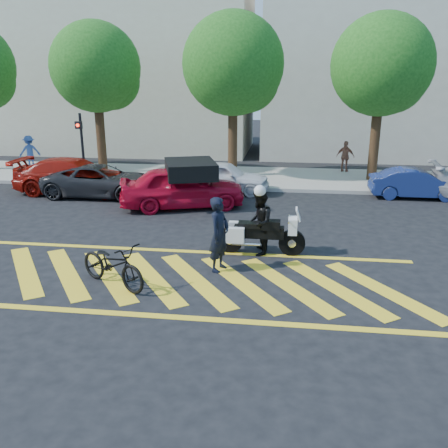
# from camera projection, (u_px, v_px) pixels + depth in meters

# --- Properties ---
(ground) EXTENTS (90.00, 90.00, 0.00)m
(ground) POSITION_uv_depth(u_px,v_px,m) (176.00, 279.00, 11.56)
(ground) COLOR black
(ground) RESTS_ON ground
(sidewalk) EXTENTS (60.00, 5.00, 0.15)m
(sidewalk) POSITION_uv_depth(u_px,v_px,m) (232.00, 177.00, 22.89)
(sidewalk) COLOR #9E998E
(sidewalk) RESTS_ON ground
(crosswalk) EXTENTS (12.33, 4.00, 0.01)m
(crosswalk) POSITION_uv_depth(u_px,v_px,m) (174.00, 279.00, 11.56)
(crosswalk) COLOR yellow
(crosswalk) RESTS_ON ground
(building_left) EXTENTS (16.00, 8.00, 10.00)m
(building_left) POSITION_uv_depth(u_px,v_px,m) (127.00, 72.00, 30.96)
(building_left) COLOR beige
(building_left) RESTS_ON ground
(building_right) EXTENTS (16.00, 8.00, 11.00)m
(building_right) POSITION_uv_depth(u_px,v_px,m) (398.00, 63.00, 28.66)
(building_right) COLOR beige
(building_right) RESTS_ON ground
(tree_left) EXTENTS (4.20, 4.20, 7.26)m
(tree_left) POSITION_uv_depth(u_px,v_px,m) (99.00, 71.00, 22.30)
(tree_left) COLOR black
(tree_left) RESTS_ON ground
(tree_center) EXTENTS (4.60, 4.60, 7.56)m
(tree_center) POSITION_uv_depth(u_px,v_px,m) (236.00, 68.00, 21.44)
(tree_center) COLOR black
(tree_center) RESTS_ON ground
(tree_right) EXTENTS (4.40, 4.40, 7.41)m
(tree_right) POSITION_uv_depth(u_px,v_px,m) (384.00, 69.00, 20.64)
(tree_right) COLOR black
(tree_right) RESTS_ON ground
(signal_pole) EXTENTS (0.28, 0.43, 3.20)m
(signal_pole) POSITION_uv_depth(u_px,v_px,m) (82.00, 143.00, 21.03)
(signal_pole) COLOR black
(signal_pole) RESTS_ON ground
(officer_bike) EXTENTS (0.66, 0.81, 1.91)m
(officer_bike) POSITION_uv_depth(u_px,v_px,m) (219.00, 234.00, 11.82)
(officer_bike) COLOR black
(officer_bike) RESTS_ON ground
(bicycle) EXTENTS (2.15, 1.65, 1.08)m
(bicycle) POSITION_uv_depth(u_px,v_px,m) (113.00, 264.00, 11.02)
(bicycle) COLOR black
(bicycle) RESTS_ON ground
(police_motorcycle) EXTENTS (2.44, 0.77, 1.07)m
(police_motorcycle) POSITION_uv_depth(u_px,v_px,m) (260.00, 234.00, 13.03)
(police_motorcycle) COLOR black
(police_motorcycle) RESTS_ON ground
(officer_moto) EXTENTS (0.69, 0.88, 1.80)m
(officer_moto) POSITION_uv_depth(u_px,v_px,m) (259.00, 223.00, 12.94)
(officer_moto) COLOR black
(officer_moto) RESTS_ON ground
(red_convertible) EXTENTS (4.96, 3.18, 1.57)m
(red_convertible) POSITION_uv_depth(u_px,v_px,m) (182.00, 187.00, 17.66)
(red_convertible) COLOR #B90823
(red_convertible) RESTS_ON ground
(parked_left) EXTENTS (5.09, 2.13, 1.47)m
(parked_left) POSITION_uv_depth(u_px,v_px,m) (75.00, 176.00, 19.84)
(parked_left) COLOR maroon
(parked_left) RESTS_ON ground
(parked_mid_left) EXTENTS (4.63, 2.15, 1.28)m
(parked_mid_left) POSITION_uv_depth(u_px,v_px,m) (101.00, 181.00, 19.37)
(parked_mid_left) COLOR black
(parked_mid_left) RESTS_ON ground
(parked_mid_right) EXTENTS (4.01, 1.72, 1.35)m
(parked_mid_right) POSITION_uv_depth(u_px,v_px,m) (222.00, 177.00, 19.98)
(parked_mid_right) COLOR white
(parked_mid_right) RESTS_ON ground
(parked_right) EXTENTS (3.63, 1.29, 1.19)m
(parked_right) POSITION_uv_depth(u_px,v_px,m) (416.00, 184.00, 19.10)
(parked_right) COLOR navy
(parked_right) RESTS_ON ground
(pedestrian_left) EXTENTS (1.19, 1.12, 1.62)m
(pedestrian_left) POSITION_uv_depth(u_px,v_px,m) (30.00, 151.00, 25.05)
(pedestrian_left) COLOR #3A56A0
(pedestrian_left) RESTS_ON sidewalk
(pedestrian_right) EXTENTS (0.97, 0.66, 1.53)m
(pedestrian_right) POSITION_uv_depth(u_px,v_px,m) (345.00, 156.00, 23.63)
(pedestrian_right) COLOR #9C5E46
(pedestrian_right) RESTS_ON sidewalk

